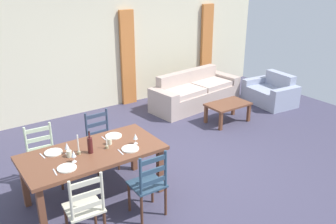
{
  "coord_description": "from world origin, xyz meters",
  "views": [
    {
      "loc": [
        -3.16,
        -4.21,
        3.07
      ],
      "look_at": [
        0.18,
        0.58,
        0.75
      ],
      "focal_mm": 38.96,
      "sensor_mm": 36.0,
      "label": 1
    }
  ],
  "objects_px": {
    "dining_chair_near_right": "(149,184)",
    "wine_glass_near_right": "(135,137)",
    "dining_chair_near_left": "(85,208)",
    "dining_chair_far_left": "(43,158)",
    "dining_table": "(93,157)",
    "wine_glass_far_left": "(67,146)",
    "coffee_cup_secondary": "(69,154)",
    "dining_chair_far_right": "(101,141)",
    "coffee_cup_primary": "(109,141)",
    "wine_glass_near_left": "(74,154)",
    "coffee_table": "(228,106)",
    "armchair_upholstered": "(272,93)",
    "couch": "(194,93)",
    "wine_bottle": "(90,145)"
  },
  "relations": [
    {
      "from": "dining_chair_near_right",
      "to": "wine_glass_near_right",
      "type": "distance_m",
      "value": 0.75
    },
    {
      "from": "dining_chair_near_left",
      "to": "dining_chair_far_left",
      "type": "height_order",
      "value": "same"
    },
    {
      "from": "dining_table",
      "to": "wine_glass_far_left",
      "type": "bearing_deg",
      "value": 157.93
    },
    {
      "from": "dining_table",
      "to": "dining_chair_near_left",
      "type": "bearing_deg",
      "value": -120.52
    },
    {
      "from": "wine_glass_far_left",
      "to": "coffee_cup_secondary",
      "type": "height_order",
      "value": "wine_glass_far_left"
    },
    {
      "from": "wine_glass_far_left",
      "to": "dining_chair_far_right",
      "type": "bearing_deg",
      "value": 38.93
    },
    {
      "from": "dining_chair_near_right",
      "to": "coffee_cup_primary",
      "type": "relative_size",
      "value": 10.67
    },
    {
      "from": "wine_glass_far_left",
      "to": "wine_glass_near_left",
      "type": "bearing_deg",
      "value": -92.23
    },
    {
      "from": "dining_chair_far_right",
      "to": "coffee_table",
      "type": "xyz_separation_m",
      "value": [
        3.0,
        0.22,
        -0.12
      ]
    },
    {
      "from": "wine_glass_far_left",
      "to": "coffee_table",
      "type": "xyz_separation_m",
      "value": [
        3.76,
        0.83,
        -0.51
      ]
    },
    {
      "from": "wine_glass_near_left",
      "to": "armchair_upholstered",
      "type": "height_order",
      "value": "wine_glass_near_left"
    },
    {
      "from": "dining_table",
      "to": "couch",
      "type": "height_order",
      "value": "couch"
    },
    {
      "from": "dining_chair_near_right",
      "to": "wine_glass_near_right",
      "type": "height_order",
      "value": "dining_chair_near_right"
    },
    {
      "from": "wine_glass_near_left",
      "to": "coffee_table",
      "type": "height_order",
      "value": "wine_glass_near_left"
    },
    {
      "from": "dining_chair_near_left",
      "to": "wine_glass_near_right",
      "type": "height_order",
      "value": "dining_chair_near_left"
    },
    {
      "from": "dining_chair_near_right",
      "to": "couch",
      "type": "bearing_deg",
      "value": 43.37
    },
    {
      "from": "dining_chair_far_left",
      "to": "wine_glass_far_left",
      "type": "height_order",
      "value": "dining_chair_far_left"
    },
    {
      "from": "dining_chair_near_left",
      "to": "wine_glass_far_left",
      "type": "height_order",
      "value": "dining_chair_near_left"
    },
    {
      "from": "wine_bottle",
      "to": "coffee_cup_primary",
      "type": "bearing_deg",
      "value": 14.35
    },
    {
      "from": "wine_bottle",
      "to": "dining_chair_near_right",
      "type": "bearing_deg",
      "value": -58.25
    },
    {
      "from": "coffee_table",
      "to": "wine_bottle",
      "type": "bearing_deg",
      "value": -164.35
    },
    {
      "from": "dining_chair_near_left",
      "to": "wine_glass_near_right",
      "type": "bearing_deg",
      "value": 30.77
    },
    {
      "from": "coffee_cup_primary",
      "to": "dining_chair_far_left",
      "type": "bearing_deg",
      "value": 139.28
    },
    {
      "from": "dining_chair_far_right",
      "to": "armchair_upholstered",
      "type": "height_order",
      "value": "dining_chair_far_right"
    },
    {
      "from": "wine_bottle",
      "to": "couch",
      "type": "distance_m",
      "value": 4.22
    },
    {
      "from": "wine_bottle",
      "to": "wine_glass_near_left",
      "type": "distance_m",
      "value": 0.3
    },
    {
      "from": "dining_chair_far_left",
      "to": "wine_bottle",
      "type": "relative_size",
      "value": 3.04
    },
    {
      "from": "dining_chair_far_left",
      "to": "wine_glass_far_left",
      "type": "relative_size",
      "value": 5.96
    },
    {
      "from": "coffee_cup_primary",
      "to": "wine_glass_far_left",
      "type": "bearing_deg",
      "value": 173.38
    },
    {
      "from": "dining_chair_near_right",
      "to": "wine_glass_far_left",
      "type": "xyz_separation_m",
      "value": [
        -0.72,
        0.89,
        0.38
      ]
    },
    {
      "from": "dining_chair_far_left",
      "to": "coffee_table",
      "type": "distance_m",
      "value": 3.95
    },
    {
      "from": "dining_chair_near_right",
      "to": "dining_chair_far_left",
      "type": "height_order",
      "value": "same"
    },
    {
      "from": "dining_chair_near_right",
      "to": "wine_bottle",
      "type": "distance_m",
      "value": 0.95
    },
    {
      "from": "dining_table",
      "to": "coffee_cup_secondary",
      "type": "relative_size",
      "value": 21.11
    },
    {
      "from": "dining_chair_near_right",
      "to": "wine_glass_near_left",
      "type": "xyz_separation_m",
      "value": [
        -0.73,
        0.62,
        0.38
      ]
    },
    {
      "from": "coffee_table",
      "to": "armchair_upholstered",
      "type": "height_order",
      "value": "armchair_upholstered"
    },
    {
      "from": "wine_glass_near_right",
      "to": "couch",
      "type": "distance_m",
      "value": 3.77
    },
    {
      "from": "dining_chair_near_left",
      "to": "armchair_upholstered",
      "type": "relative_size",
      "value": 0.78
    },
    {
      "from": "coffee_cup_secondary",
      "to": "coffee_cup_primary",
      "type": "bearing_deg",
      "value": 2.61
    },
    {
      "from": "dining_table",
      "to": "wine_bottle",
      "type": "height_order",
      "value": "wine_bottle"
    },
    {
      "from": "wine_bottle",
      "to": "armchair_upholstered",
      "type": "relative_size",
      "value": 0.26
    },
    {
      "from": "wine_glass_near_left",
      "to": "dining_table",
      "type": "bearing_deg",
      "value": 24.58
    },
    {
      "from": "dining_chair_far_left",
      "to": "coffee_cup_secondary",
      "type": "bearing_deg",
      "value": -76.07
    },
    {
      "from": "dining_chair_far_right",
      "to": "coffee_table",
      "type": "relative_size",
      "value": 1.07
    },
    {
      "from": "dining_chair_far_right",
      "to": "wine_glass_far_left",
      "type": "height_order",
      "value": "dining_chair_far_right"
    },
    {
      "from": "wine_glass_near_right",
      "to": "wine_glass_far_left",
      "type": "distance_m",
      "value": 0.94
    },
    {
      "from": "wine_bottle",
      "to": "coffee_table",
      "type": "distance_m",
      "value": 3.66
    },
    {
      "from": "wine_glass_near_left",
      "to": "wine_bottle",
      "type": "bearing_deg",
      "value": 22.35
    },
    {
      "from": "dining_chair_near_right",
      "to": "coffee_cup_secondary",
      "type": "bearing_deg",
      "value": 132.75
    },
    {
      "from": "wine_glass_near_right",
      "to": "armchair_upholstered",
      "type": "distance_m",
      "value": 4.78
    }
  ]
}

